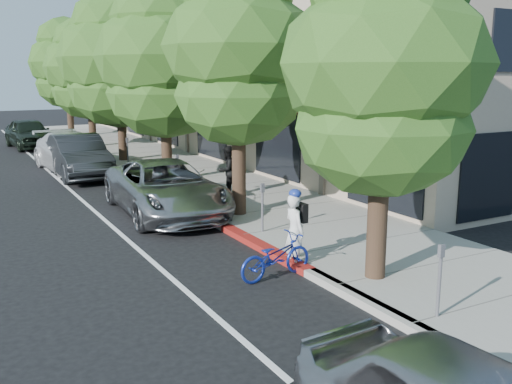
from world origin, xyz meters
TOP-DOWN VIEW (x-y plane):
  - ground at (0.00, 0.00)m, footprint 120.00×120.00m
  - sidewalk at (2.30, 8.00)m, footprint 4.60×56.00m
  - curb at (0.00, 8.00)m, footprint 0.30×56.00m
  - curb_red_segment at (0.00, 1.00)m, footprint 0.32×4.00m
  - storefront_building at (9.60, 18.00)m, footprint 10.00×36.00m
  - street_tree_0 at (0.90, -2.00)m, footprint 4.01×4.01m
  - street_tree_1 at (0.90, 4.00)m, footprint 4.23×4.23m
  - street_tree_2 at (0.90, 10.00)m, footprint 5.04×5.04m
  - street_tree_3 at (0.90, 16.00)m, footprint 5.54×5.54m
  - street_tree_4 at (0.90, 22.00)m, footprint 4.87×4.87m
  - street_tree_5 at (0.90, 28.00)m, footprint 4.75×4.75m
  - cyclist at (0.02, -0.35)m, footprint 0.41×0.61m
  - bicycle at (-0.69, -0.76)m, footprint 1.80×0.81m
  - silver_suv at (-0.79, 5.50)m, footprint 2.96×5.91m
  - dark_sedan at (-1.71, 13.23)m, footprint 1.85×5.22m
  - white_pickup at (-1.64, 15.00)m, footprint 2.77×5.78m
  - dark_suv_far at (-2.20, 24.00)m, footprint 2.41×5.06m
  - pedestrian at (1.76, 6.53)m, footprint 0.98×0.88m

SIDE VIEW (x-z plane):
  - ground at x=0.00m, z-range 0.00..0.00m
  - sidewalk at x=2.30m, z-range 0.00..0.15m
  - curb at x=0.00m, z-range 0.00..0.15m
  - curb_red_segment at x=0.00m, z-range 0.00..0.15m
  - bicycle at x=-0.69m, z-range 0.00..0.92m
  - silver_suv at x=-0.79m, z-range 0.00..1.61m
  - white_pickup at x=-1.64m, z-range 0.00..1.63m
  - cyclist at x=0.02m, z-range 0.00..1.63m
  - dark_suv_far at x=-2.20m, z-range 0.00..1.67m
  - dark_sedan at x=-1.71m, z-range 0.00..1.71m
  - pedestrian at x=1.76m, z-range 0.15..1.80m
  - storefront_building at x=9.60m, z-range 0.00..7.00m
  - street_tree_0 at x=0.90m, z-range 0.83..7.63m
  - street_tree_4 at x=0.90m, z-range 0.76..8.04m
  - street_tree_2 at x=0.90m, z-range 0.82..8.49m
  - street_tree_5 at x=0.90m, z-range 0.89..8.57m
  - street_tree_3 at x=0.90m, z-range 0.78..8.72m
  - street_tree_1 at x=0.90m, z-range 0.98..8.57m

